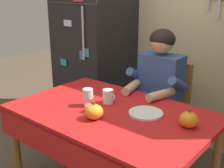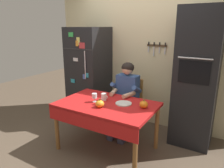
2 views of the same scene
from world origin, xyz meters
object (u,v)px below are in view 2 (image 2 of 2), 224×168
(refrigerator, at_px, (89,74))
(pumpkin_large, at_px, (100,104))
(dining_table, at_px, (106,109))
(wine_glass, at_px, (94,96))
(pumpkin_medium, at_px, (144,104))
(seated_person, at_px, (126,93))
(coffee_mug, at_px, (104,97))
(serving_tray, at_px, (123,103))
(wall_oven, at_px, (197,78))
(chair_behind_person, at_px, (130,102))

(refrigerator, height_order, pumpkin_large, refrigerator)
(dining_table, relative_size, wine_glass, 10.70)
(dining_table, bearing_deg, pumpkin_medium, 13.50)
(seated_person, relative_size, pumpkin_medium, 10.24)
(seated_person, bearing_deg, dining_table, -91.20)
(refrigerator, xyz_separation_m, pumpkin_large, (0.95, -1.04, -0.11))
(coffee_mug, xyz_separation_m, pumpkin_large, (0.11, -0.27, -0.00))
(serving_tray, bearing_deg, pumpkin_medium, 1.35)
(dining_table, bearing_deg, wall_oven, 41.31)
(seated_person, bearing_deg, wall_oven, 17.09)
(seated_person, xyz_separation_m, coffee_mug, (-0.12, -0.49, 0.05))
(refrigerator, distance_m, coffee_mug, 1.15)
(refrigerator, relative_size, wall_oven, 0.86)
(pumpkin_medium, bearing_deg, serving_tray, -178.65)
(refrigerator, relative_size, seated_person, 1.45)
(serving_tray, bearing_deg, seated_person, 113.50)
(refrigerator, relative_size, pumpkin_medium, 14.80)
(chair_behind_person, height_order, pumpkin_medium, chair_behind_person)
(seated_person, distance_m, wine_glass, 0.66)
(wall_oven, relative_size, wine_glass, 16.06)
(pumpkin_large, bearing_deg, serving_tray, 51.10)
(refrigerator, bearing_deg, seated_person, -16.18)
(refrigerator, distance_m, wall_oven, 2.01)
(coffee_mug, height_order, wine_glass, wine_glass)
(dining_table, relative_size, serving_tray, 5.96)
(wall_oven, height_order, pumpkin_medium, wall_oven)
(refrigerator, distance_m, wine_glass, 1.19)
(chair_behind_person, xyz_separation_m, coffee_mug, (-0.12, -0.68, 0.28))
(pumpkin_large, relative_size, pumpkin_medium, 1.01)
(wine_glass, bearing_deg, coffee_mug, 60.56)
(chair_behind_person, bearing_deg, refrigerator, 174.63)
(coffee_mug, bearing_deg, chair_behind_person, 80.04)
(seated_person, distance_m, serving_tray, 0.53)
(refrigerator, distance_m, chair_behind_person, 1.04)
(wall_oven, bearing_deg, coffee_mug, -145.02)
(refrigerator, distance_m, seated_person, 1.02)
(chair_behind_person, bearing_deg, dining_table, -90.92)
(pumpkin_medium, bearing_deg, wall_oven, 56.79)
(coffee_mug, distance_m, pumpkin_large, 0.29)
(dining_table, distance_m, pumpkin_large, 0.21)
(refrigerator, distance_m, serving_tray, 1.41)
(dining_table, height_order, wine_glass, wine_glass)
(seated_person, xyz_separation_m, serving_tray, (0.21, -0.48, 0.01))
(refrigerator, xyz_separation_m, dining_table, (0.95, -0.88, -0.24))
(dining_table, height_order, chair_behind_person, chair_behind_person)
(chair_behind_person, height_order, wine_glass, chair_behind_person)
(refrigerator, bearing_deg, pumpkin_medium, -27.07)
(refrigerator, height_order, pumpkin_medium, refrigerator)
(coffee_mug, bearing_deg, refrigerator, 137.63)
(refrigerator, distance_m, pumpkin_large, 1.41)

